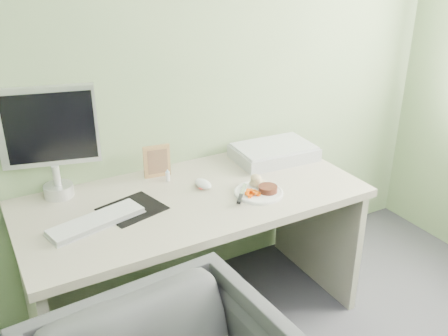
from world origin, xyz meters
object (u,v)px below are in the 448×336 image
plate (259,193)px  scanner (274,153)px  monitor (50,136)px  desk (194,229)px

plate → scanner: size_ratio=0.54×
plate → scanner: (0.30, 0.31, 0.03)m
plate → monitor: size_ratio=0.45×
plate → monitor: monitor is taller
desk → scanner: (0.57, 0.17, 0.22)m
scanner → monitor: monitor is taller
desk → plate: plate is taller
plate → monitor: (-0.82, 0.45, 0.29)m
desk → monitor: (-0.55, 0.31, 0.47)m
desk → plate: (0.27, -0.14, 0.19)m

